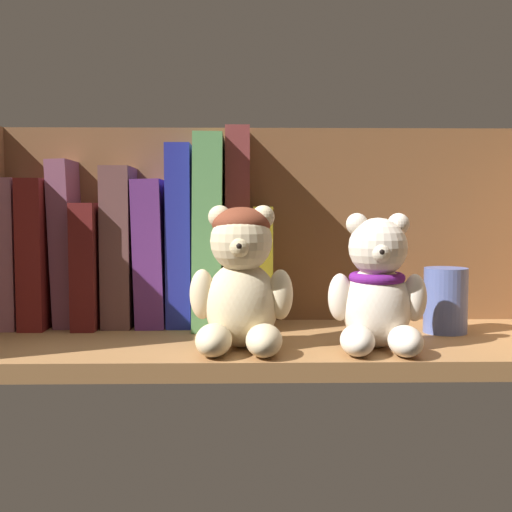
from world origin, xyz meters
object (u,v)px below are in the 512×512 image
Objects in this scene: book_0 at (20,252)px; book_3 at (93,264)px; book_6 at (181,235)px; teddy_bear_smaller at (378,291)px; book_5 at (152,253)px; book_1 at (44,252)px; pillar_candle at (445,300)px; book_9 at (262,265)px; teddy_bear_larger at (241,281)px; book_8 at (238,227)px; book_2 at (68,243)px; book_4 at (121,246)px; book_7 at (210,231)px.

book_0 is 9.40cm from book_3.
teddy_bear_smaller is (22.12, -15.93, -5.26)cm from book_6.
book_0 is 1.01× the size of book_5.
teddy_bear_smaller is (33.38, -15.93, -1.62)cm from book_3.
book_0 is at bearing 180.00° from book_6.
book_1 reaches higher than pillar_candle.
book_9 is 0.99× the size of teddy_bear_larger.
book_1 reaches higher than teddy_bear_smaller.
book_8 is at bearing 164.51° from pillar_candle.
teddy_bear_smaller is 13.70cm from pillar_candle.
book_6 reaches higher than pillar_candle.
teddy_bear_smaller is at bearing -20.48° from book_0.
book_6 reaches higher than book_0.
book_2 is 47.50cm from pillar_candle.
book_5 is 36.88cm from pillar_candle.
book_3 is 37.03cm from teddy_bear_smaller.
book_3 is at bearing 180.00° from book_6.
book_8 is at bearing 180.00° from book_9.
book_2 is (6.16, 0.00, 1.15)cm from book_0.
book_1 is at bearing 148.48° from teddy_bear_larger.
teddy_bear_larger is at bearing -53.66° from book_5.
pillar_candle is at bearing -9.01° from book_3.
teddy_bear_smaller is (36.51, -15.93, -4.27)cm from book_2.
book_4 is 15.13cm from book_8.
book_6 reaches higher than book_9.
book_2 is at bearing 0.00° from book_1.
book_3 is at bearing 180.00° from book_7.
book_1 is at bearing 180.00° from book_6.
book_2 is at bearing 180.00° from book_7.
teddy_bear_larger is at bearing -28.77° from book_0.
book_4 is 7.76cm from book_6.
book_2 is 1.45× the size of teddy_bear_smaller.
book_2 is 0.91× the size of book_6.
teddy_bear_larger is (15.37, -15.53, -2.80)cm from book_4.
book_0 is at bearing 180.00° from book_4.
book_7 is (21.25, 0.00, 2.68)cm from book_1.
book_5 is at bearing 0.00° from book_1.
book_1 is at bearing 172.12° from pillar_candle.
book_6 is 3.71cm from book_7.
book_7 is 3.06× the size of pillar_candle.
book_5 is at bearing 0.00° from book_0.
book_2 is 10.77cm from book_5.
book_3 is 15.50cm from book_7.
book_0 is 2.97cm from book_1.
teddy_bear_larger is at bearing -35.06° from book_2.
book_1 is 3.40cm from book_2.
book_1 is at bearing 158.13° from teddy_bear_smaller.
book_6 is 1.51× the size of book_9.
book_0 is at bearing 180.00° from book_1.
book_9 is at bearing 80.48° from teddy_bear_larger.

